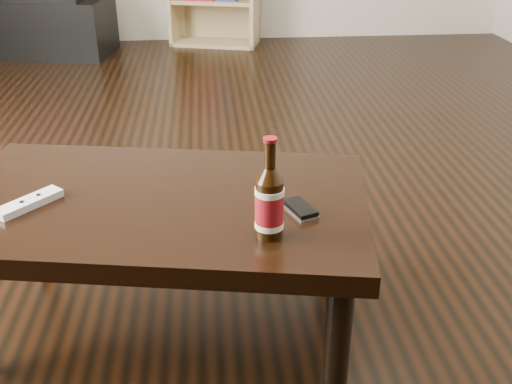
{
  "coord_description": "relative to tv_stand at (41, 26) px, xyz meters",
  "views": [
    {
      "loc": [
        0.04,
        -1.96,
        1.12
      ],
      "look_at": [
        0.14,
        -0.8,
        0.52
      ],
      "focal_mm": 42.0,
      "sensor_mm": 36.0,
      "label": 1
    }
  ],
  "objects": [
    {
      "name": "phone",
      "position": [
        1.41,
        -3.31,
        0.21
      ],
      "size": [
        0.08,
        0.11,
        0.02
      ],
      "rotation": [
        0.0,
        0.0,
        0.37
      ],
      "color": "silver",
      "rests_on": "coffee_table"
    },
    {
      "name": "beer_bottle",
      "position": [
        1.32,
        -3.42,
        0.29
      ],
      "size": [
        0.07,
        0.07,
        0.24
      ],
      "rotation": [
        0.0,
        0.0,
        -0.1
      ],
      "color": "black",
      "rests_on": "coffee_table"
    },
    {
      "name": "tv_stand",
      "position": [
        0.0,
        0.0,
        0.0
      ],
      "size": [
        1.07,
        0.67,
        0.4
      ],
      "primitive_type": "cube",
      "rotation": [
        0.0,
        0.0,
        -0.18
      ],
      "color": "black",
      "rests_on": "floor"
    },
    {
      "name": "coffee_table",
      "position": [
        1.05,
        -3.2,
        0.15
      ],
      "size": [
        1.17,
        0.8,
        0.41
      ],
      "rotation": [
        0.0,
        0.0,
        -0.17
      ],
      "color": "black",
      "rests_on": "floor"
    },
    {
      "name": "floor",
      "position": [
        1.15,
        -2.62,
        -0.21
      ],
      "size": [
        5.0,
        6.0,
        0.01
      ],
      "primitive_type": "cube",
      "color": "black",
      "rests_on": "ground"
    },
    {
      "name": "remote",
      "position": [
        0.74,
        -3.23,
        0.21
      ],
      "size": [
        0.15,
        0.16,
        0.02
      ],
      "rotation": [
        0.0,
        0.0,
        -0.74
      ],
      "color": "silver",
      "rests_on": "coffee_table"
    }
  ]
}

